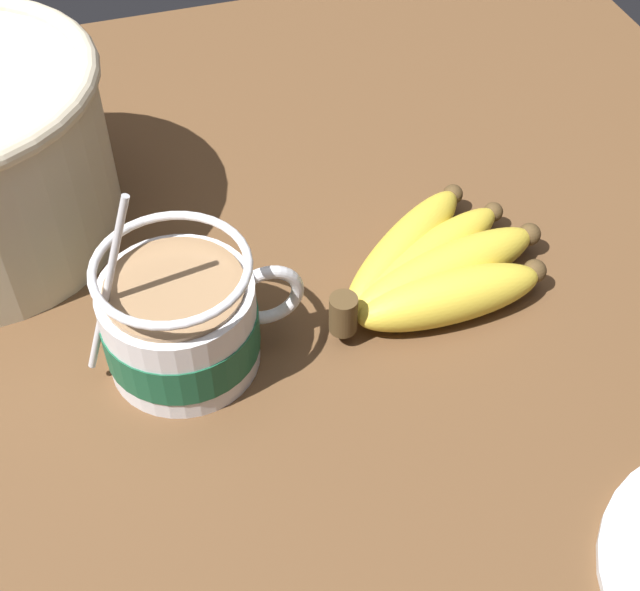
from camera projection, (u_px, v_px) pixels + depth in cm
name	position (u px, v px, depth cm)	size (l,w,h in cm)	color
table	(260.00, 378.00, 63.69)	(98.38, 98.38, 3.97)	brown
coffee_mug	(182.00, 322.00, 59.60)	(15.20, 10.60, 15.40)	silver
banana_bunch	(432.00, 268.00, 65.76)	(18.34, 13.54, 4.31)	#4C381E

